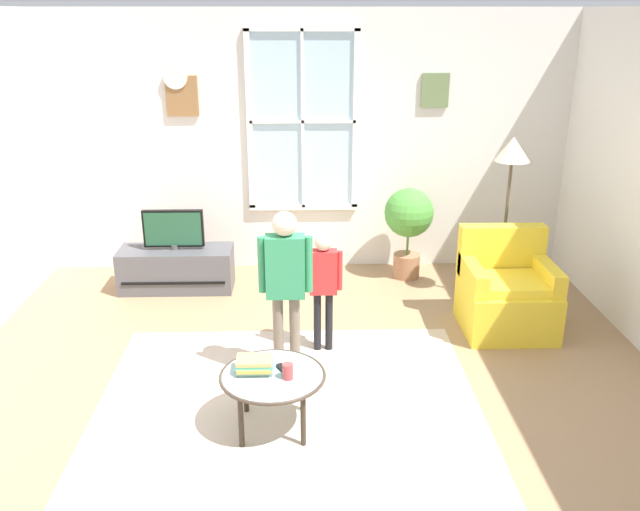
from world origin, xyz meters
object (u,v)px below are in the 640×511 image
object	(u,v)px
person_green_shirt	(285,276)
book_stack	(255,365)
television	(173,229)
remote_near_cup	(283,369)
potted_plant_by_window	(409,220)
floor_lamp	(511,166)
tv_stand	(177,269)
coffee_table	(273,378)
armchair	(506,294)
person_red_shirt	(323,279)
cup	(288,371)
remote_near_books	(286,371)

from	to	relation	value
person_green_shirt	book_stack	bearing A→B (deg)	-107.16
person_green_shirt	television	bearing A→B (deg)	123.25
remote_near_cup	potted_plant_by_window	size ratio (longest dim) A/B	0.15
person_green_shirt	floor_lamp	size ratio (longest dim) A/B	0.83
tv_stand	person_green_shirt	xyz separation A→B (m)	(1.14, -1.74, 0.61)
tv_stand	floor_lamp	xyz separation A→B (m)	(3.17, -0.36, 1.12)
tv_stand	coffee_table	bearing A→B (deg)	-66.45
armchair	person_green_shirt	size ratio (longest dim) A/B	0.66
remote_near_cup	person_red_shirt	world-z (taller)	person_red_shirt
person_red_shirt	potted_plant_by_window	xyz separation A→B (m)	(0.93, 1.59, -0.01)
book_stack	cup	xyz separation A→B (m)	(0.22, -0.10, 0.01)
cup	floor_lamp	xyz separation A→B (m)	(2.01, 2.12, 0.87)
television	floor_lamp	xyz separation A→B (m)	(3.17, -0.36, 0.69)
tv_stand	person_red_shirt	size ratio (longest dim) A/B	1.11
remote_near_books	person_green_shirt	bearing A→B (deg)	90.54
remote_near_books	floor_lamp	size ratio (longest dim) A/B	0.09
floor_lamp	remote_near_books	bearing A→B (deg)	-134.72
remote_near_books	cup	bearing A→B (deg)	-76.94
armchair	remote_near_books	bearing A→B (deg)	-142.90
tv_stand	remote_near_books	size ratio (longest dim) A/B	8.01
armchair	remote_near_cup	bearing A→B (deg)	-143.57
book_stack	potted_plant_by_window	size ratio (longest dim) A/B	0.26
book_stack	potted_plant_by_window	world-z (taller)	potted_plant_by_window
book_stack	person_red_shirt	size ratio (longest dim) A/B	0.25
cup	remote_near_books	xyz separation A→B (m)	(-0.02, 0.07, -0.04)
cup	television	bearing A→B (deg)	115.11
person_green_shirt	potted_plant_by_window	size ratio (longest dim) A/B	1.38
cup	potted_plant_by_window	world-z (taller)	potted_plant_by_window
coffee_table	remote_near_books	size ratio (longest dim) A/B	5.05
book_stack	remote_near_cup	world-z (taller)	book_stack
potted_plant_by_window	book_stack	bearing A→B (deg)	-118.35
person_red_shirt	person_green_shirt	distance (m)	0.54
armchair	person_red_shirt	size ratio (longest dim) A/B	0.86
tv_stand	armchair	xyz separation A→B (m)	(3.05, -0.97, 0.11)
cup	remote_near_books	bearing A→B (deg)	103.06
armchair	person_red_shirt	xyz separation A→B (m)	(-1.62, -0.36, 0.31)
person_red_shirt	television	bearing A→B (deg)	137.06
remote_near_books	floor_lamp	bearing A→B (deg)	45.28
coffee_table	remote_near_books	xyz separation A→B (m)	(0.09, 0.02, 0.04)
coffee_table	book_stack	size ratio (longest dim) A/B	2.83
cup	armchair	bearing A→B (deg)	38.76
television	remote_near_cup	world-z (taller)	television
book_stack	remote_near_cup	size ratio (longest dim) A/B	1.78
potted_plant_by_window	person_red_shirt	bearing A→B (deg)	-120.44
remote_near_cup	potted_plant_by_window	xyz separation A→B (m)	(1.23, 2.64, 0.21)
remote_near_books	remote_near_cup	xyz separation A→B (m)	(-0.01, 0.02, 0.00)
remote_near_books	floor_lamp	xyz separation A→B (m)	(2.03, 2.05, 0.91)
remote_near_cup	floor_lamp	world-z (taller)	floor_lamp
book_stack	remote_near_books	bearing A→B (deg)	-7.42
armchair	remote_near_books	size ratio (longest dim) A/B	6.21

